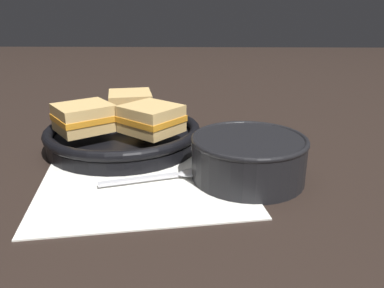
% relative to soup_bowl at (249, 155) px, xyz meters
% --- Properties ---
extents(ground_plane, '(4.00, 4.00, 0.00)m').
position_rel_soup_bowl_xyz_m(ground_plane, '(-0.11, 0.04, -0.04)').
color(ground_plane, black).
extents(napkin, '(0.34, 0.30, 0.00)m').
position_rel_soup_bowl_xyz_m(napkin, '(-0.15, -0.02, -0.04)').
color(napkin, white).
rests_on(napkin, ground_plane).
extents(soup_bowl, '(0.17, 0.17, 0.07)m').
position_rel_soup_bowl_xyz_m(soup_bowl, '(0.00, 0.00, 0.00)').
color(soup_bowl, black).
rests_on(soup_bowl, ground_plane).
extents(spoon, '(0.17, 0.07, 0.01)m').
position_rel_soup_bowl_xyz_m(spoon, '(-0.10, -0.01, -0.03)').
color(spoon, silver).
rests_on(spoon, napkin).
extents(skillet, '(0.33, 0.33, 0.04)m').
position_rel_soup_bowl_xyz_m(skillet, '(-0.21, 0.13, -0.02)').
color(skillet, black).
rests_on(skillet, ground_plane).
extents(sandwich_near_left, '(0.10, 0.11, 0.05)m').
position_rel_soup_bowl_xyz_m(sandwich_near_left, '(-0.21, 0.20, 0.03)').
color(sandwich_near_left, '#DBB26B').
rests_on(sandwich_near_left, skillet).
extents(sandwich_near_right, '(0.12, 0.12, 0.05)m').
position_rel_soup_bowl_xyz_m(sandwich_near_right, '(-0.27, 0.10, 0.03)').
color(sandwich_near_right, '#DBB26B').
rests_on(sandwich_near_right, skillet).
extents(sandwich_far_left, '(0.12, 0.12, 0.05)m').
position_rel_soup_bowl_xyz_m(sandwich_far_left, '(-0.15, 0.09, 0.03)').
color(sandwich_far_left, '#DBB26B').
rests_on(sandwich_far_left, skillet).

